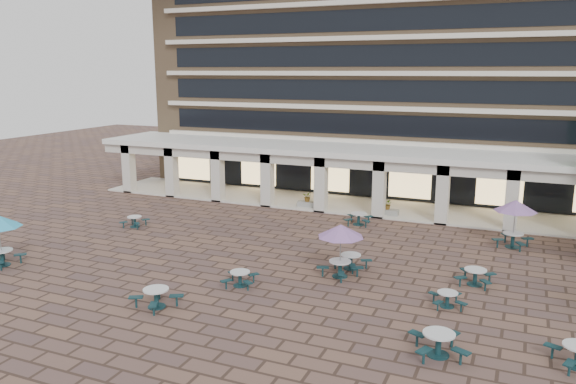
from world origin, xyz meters
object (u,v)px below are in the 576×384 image
planter_right (388,209)px  picnic_table_1 (156,296)px  picnic_table_2 (439,342)px  planter_left (308,202)px

planter_right → picnic_table_1: bearing=-106.3°
picnic_table_2 → planter_right: (-6.18, 18.51, -0.02)m
planter_left → planter_right: (5.95, 0.00, -0.01)m
picnic_table_1 → picnic_table_2: size_ratio=0.94×
planter_left → planter_right: size_ratio=1.00×
planter_right → picnic_table_2: bearing=-71.5°
picnic_table_1 → planter_left: (-0.41, 18.98, 0.01)m
picnic_table_1 → planter_right: (5.54, 18.98, 0.00)m
picnic_table_2 → picnic_table_1: bearing=161.7°
picnic_table_1 → planter_right: bearing=90.4°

